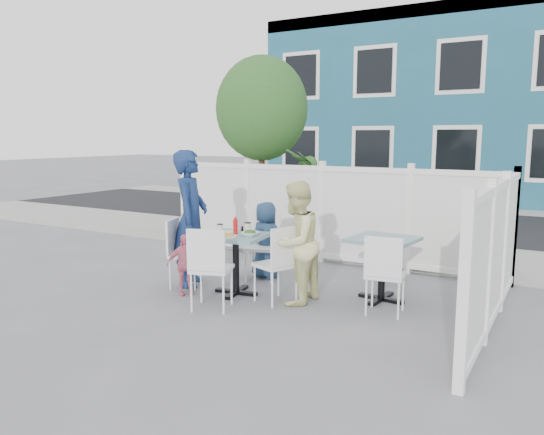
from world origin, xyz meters
The scene contains 30 objects.
ground centered at (0.00, 0.00, 0.00)m, with size 80.00×80.00×0.00m, color slate.
near_sidewalk centered at (0.00, 3.80, 0.01)m, with size 24.00×2.60×0.01m, color gray.
street centered at (0.00, 7.50, 0.00)m, with size 24.00×5.00×0.01m, color black.
far_sidewalk centered at (0.00, 10.60, 0.01)m, with size 24.00×1.60×0.01m, color gray.
building centered at (-0.50, 14.00, 3.00)m, with size 11.00×6.00×6.00m.
fence_back centered at (0.10, 2.40, 0.78)m, with size 5.86×0.08×1.60m.
fence_right centered at (3.00, 0.60, 0.78)m, with size 0.08×3.66×1.60m.
tree centered at (-1.60, 3.30, 2.59)m, with size 1.80×1.62×3.59m.
utility_cabinet centered at (-3.08, 4.00, 0.62)m, with size 0.67×0.48×1.24m, color gold.
potted_shrub_a centered at (-0.52, 3.10, 0.93)m, with size 1.04×1.04×1.85m, color #25481D.
potted_shrub_b centered at (1.68, 3.00, 0.79)m, with size 1.43×1.24×1.59m, color #25481D.
main_table centered at (-0.12, 0.19, 0.62)m, with size 0.86×0.86×0.80m.
spare_table centered at (1.64, 0.89, 0.63)m, with size 0.85×0.85×0.81m.
chair_left centered at (-0.96, 0.09, 0.55)m, with size 0.53×0.54×0.95m.
chair_right centered at (0.58, 0.12, 0.58)m, with size 0.57×0.58×0.99m.
chair_back centered at (-0.20, 1.02, 0.57)m, with size 0.54×0.53×0.98m.
chair_near centered at (-0.01, -0.54, 0.59)m, with size 0.58×0.57×1.01m.
chair_spare centered at (1.85, 0.34, 0.55)m, with size 0.49×0.47×0.95m.
man centered at (-0.91, 0.25, 0.95)m, with size 0.69×0.45×1.90m, color navy.
woman centered at (0.74, 0.26, 0.77)m, with size 0.75×0.58×1.54m, color #D6D24B.
boy centered at (-0.20, 1.10, 0.57)m, with size 0.55×0.36×1.13m, color navy.
toddler centered at (-0.69, -0.17, 0.41)m, with size 0.48×0.20×0.82m, color #D66883.
plate_main centered at (-0.14, 0.01, 0.81)m, with size 0.26×0.26×0.02m, color white.
plate_side centered at (-0.32, 0.26, 0.81)m, with size 0.20×0.20×0.01m, color white.
salad_bowl centered at (0.09, 0.21, 0.83)m, with size 0.22×0.22×0.05m, color white.
coffee_cup_a centered at (-0.35, 0.17, 0.86)m, with size 0.08×0.08×0.12m, color beige.
coffee_cup_b centered at (-0.06, 0.39, 0.87)m, with size 0.09×0.09×0.13m, color beige.
ketchup_bottle centered at (-0.15, 0.23, 0.90)m, with size 0.06×0.06×0.20m, color #B71011.
salt_shaker centered at (-0.22, 0.44, 0.84)m, with size 0.03×0.03×0.07m, color white.
pepper_shaker centered at (-0.19, 0.45, 0.84)m, with size 0.03×0.03×0.07m, color black.
Camera 1 is at (3.72, -5.48, 2.08)m, focal length 35.00 mm.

